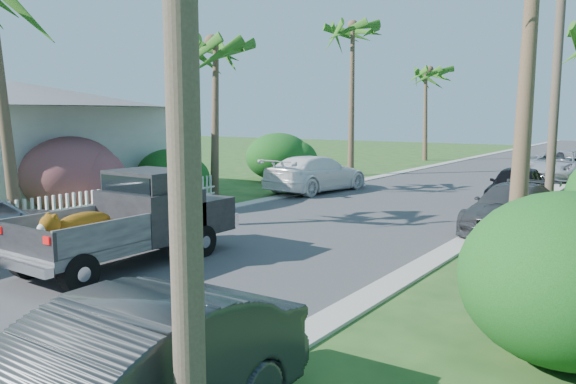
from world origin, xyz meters
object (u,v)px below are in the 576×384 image
Objects in this scene: pickup_truck at (141,217)px; parked_car_lf at (316,174)px; parked_car_rm at (512,209)px; parked_car_rf at (516,186)px; palm_l_c at (353,27)px; utility_pole_b at (557,69)px; palm_l_b at (214,42)px; house_left at (14,145)px; parked_car_rd at (557,165)px; palm_l_d at (427,70)px.

pickup_truck is 12.47m from parked_car_lf.
parked_car_rm is 0.85× the size of parked_car_lf.
parked_car_rf is (5.01, 13.29, -0.30)m from pickup_truck.
palm_l_c is 1.02× the size of utility_pole_b.
parked_car_lf is at bearing 50.73° from palm_l_b.
pickup_truck is 0.69× the size of palm_l_b.
utility_pole_b is at bearing 17.88° from house_left.
parked_car_rd is 0.70× the size of palm_l_d.
palm_l_c is at bearing 139.40° from parked_car_rm.
palm_l_d reaches higher than parked_car_lf.
parked_car_lf is at bearing 166.33° from utility_pole_b.
palm_l_c is at bearing 148.49° from parked_car_rf.
pickup_truck is 10.23m from parked_car_rm.
utility_pole_b is (1.72, -3.52, 3.89)m from parked_car_rf.
palm_l_d is at bearing 144.49° from parked_car_rd.
utility_pole_b reaches higher than parked_car_rd.
utility_pole_b is (6.73, 9.77, 3.59)m from pickup_truck.
palm_l_b is 12.54m from utility_pole_b.
palm_l_b is at bearing 122.87° from pickup_truck.
pickup_truck is at bearing 110.55° from parked_car_lf.
palm_l_b is (-10.68, -4.52, 5.44)m from parked_car_rf.
palm_l_b is at bearing -179.26° from parked_car_rm.
pickup_truck is 0.56× the size of palm_l_c.
parked_car_lf is (-7.94, -1.17, 0.07)m from parked_car_rf.
palm_l_d is at bearing -75.58° from parked_car_lf.
parked_car_lf is (-7.72, -10.81, 0.03)m from parked_car_rd.
utility_pole_b reaches higher than parked_car_lf.
parked_car_lf is 0.69× the size of palm_l_d.
pickup_truck reaches higher than parked_car_rm.
palm_l_b is at bearing -175.39° from utility_pole_b.
parked_car_lf reaches higher than parked_car_rd.
parked_car_rd is 0.60× the size of utility_pole_b.
parked_car_lf is 0.72× the size of palm_l_b.
palm_l_d reaches higher than parked_car_rf.
palm_l_d is (-10.38, 17.48, 5.73)m from parked_car_rf.
parked_car_rf is (-1.05, 5.06, 0.05)m from parked_car_rm.
parked_car_rf is at bearing 29.43° from house_left.
parked_car_rd is 0.72× the size of palm_l_b.
parked_car_lf is 0.59× the size of utility_pole_b.
palm_l_b is at bearing 38.88° from house_left.
parked_car_rd is at bearing 48.99° from house_left.
palm_l_b reaches higher than parked_car_rm.
parked_car_rd is (-1.27, 14.70, 0.09)m from parked_car_rm.
parked_car_lf reaches higher than parked_car_rm.
parked_car_lf is at bearing -73.74° from palm_l_c.
pickup_truck is at bearing -80.10° from palm_l_d.
parked_car_rd reaches higher than parked_car_rm.
parked_car_rm is at bearing -63.12° from palm_l_d.
palm_l_b reaches higher than parked_car_rf.
parked_car_rf is 5.52m from utility_pole_b.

